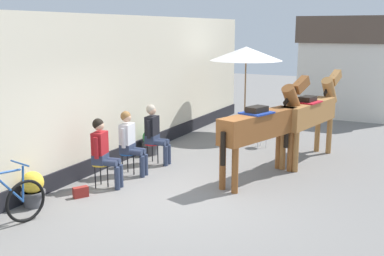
{
  "coord_description": "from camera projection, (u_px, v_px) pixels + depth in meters",
  "views": [
    {
      "loc": [
        3.92,
        -7.28,
        3.11
      ],
      "look_at": [
        -0.4,
        1.2,
        1.05
      ],
      "focal_mm": 43.41,
      "sensor_mm": 36.0,
      "label": 1
    }
  ],
  "objects": [
    {
      "name": "distant_cottage",
      "position": [
        350.0,
        65.0,
        16.55
      ],
      "size": [
        3.4,
        2.6,
        3.5
      ],
      "color": "silver",
      "rests_on": "ground_plane"
    },
    {
      "name": "cafe_parasol",
      "position": [
        246.0,
        54.0,
        13.41
      ],
      "size": [
        2.1,
        2.1,
        2.58
      ],
      "color": "black",
      "rests_on": "ground_plane"
    },
    {
      "name": "satchel_bag",
      "position": [
        81.0,
        192.0,
        8.68
      ],
      "size": [
        0.25,
        0.3,
        0.2
      ],
      "primitive_type": "cube",
      "rotation": [
        0.0,
        0.0,
        4.17
      ],
      "color": "maroon",
      "rests_on": "ground_plane"
    },
    {
      "name": "saddled_horse_near",
      "position": [
        263.0,
        125.0,
        9.56
      ],
      "size": [
        1.14,
        2.91,
        2.06
      ],
      "color": "brown",
      "rests_on": "ground_plane"
    },
    {
      "name": "flower_planter_nearest",
      "position": [
        33.0,
        188.0,
        8.2
      ],
      "size": [
        0.43,
        0.43,
        0.64
      ],
      "color": "#4C4C51",
      "rests_on": "ground_plane"
    },
    {
      "name": "spare_stool_white",
      "position": [
        262.0,
        132.0,
        12.27
      ],
      "size": [
        0.32,
        0.32,
        0.46
      ],
      "color": "white",
      "rests_on": "ground_plane"
    },
    {
      "name": "seated_visitor_far",
      "position": [
        155.0,
        131.0,
        10.71
      ],
      "size": [
        0.61,
        0.49,
        1.39
      ],
      "color": "red",
      "rests_on": "ground_plane"
    },
    {
      "name": "pub_facade_wall",
      "position": [
        116.0,
        96.0,
        10.85
      ],
      "size": [
        0.34,
        14.0,
        3.4
      ],
      "color": "beige",
      "rests_on": "ground_plane"
    },
    {
      "name": "flower_planter_farthest",
      "position": [
        151.0,
        141.0,
        11.57
      ],
      "size": [
        0.43,
        0.43,
        0.64
      ],
      "color": "#4C4C51",
      "rests_on": "ground_plane"
    },
    {
      "name": "seated_visitor_near",
      "position": [
        103.0,
        149.0,
        9.1
      ],
      "size": [
        0.61,
        0.48,
        1.39
      ],
      "color": "gold",
      "rests_on": "ground_plane"
    },
    {
      "name": "saddled_horse_far",
      "position": [
        311.0,
        112.0,
        10.95
      ],
      "size": [
        0.83,
        2.97,
        2.06
      ],
      "color": "#9E6B38",
      "rests_on": "ground_plane"
    },
    {
      "name": "seated_visitor_middle",
      "position": [
        130.0,
        140.0,
        9.88
      ],
      "size": [
        0.61,
        0.49,
        1.39
      ],
      "color": "#194C99",
      "rests_on": "ground_plane"
    },
    {
      "name": "ground_plane",
      "position": [
        240.0,
        158.0,
        11.35
      ],
      "size": [
        40.0,
        40.0,
        0.0
      ],
      "primitive_type": "plane",
      "color": "slate"
    }
  ]
}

